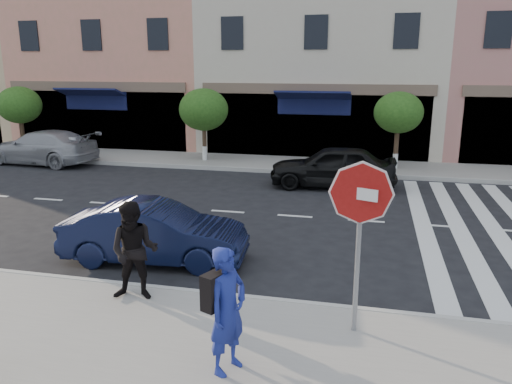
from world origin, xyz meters
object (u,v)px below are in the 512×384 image
(stop_sign, at_px, (360,211))
(car_far_left, at_px, (42,147))
(photographer, at_px, (228,310))
(walker, at_px, (134,251))
(car_near_mid, at_px, (155,233))
(car_far_mid, at_px, (333,166))

(stop_sign, bearing_deg, car_far_left, 160.64)
(photographer, distance_m, car_far_left, 17.59)
(walker, bearing_deg, photographer, -47.50)
(photographer, xyz_separation_m, walker, (-2.20, 1.71, 0.00))
(photographer, distance_m, car_near_mid, 4.65)
(photographer, xyz_separation_m, car_near_mid, (-2.75, 3.73, -0.38))
(car_near_mid, distance_m, car_far_left, 13.00)
(stop_sign, distance_m, car_far_left, 17.87)
(photographer, bearing_deg, car_far_left, 67.14)
(photographer, height_order, car_far_left, photographer)
(stop_sign, relative_size, car_far_left, 0.55)
(stop_sign, height_order, car_far_left, stop_sign)
(stop_sign, bearing_deg, car_near_mid, 172.70)
(photographer, xyz_separation_m, car_far_mid, (0.51, 11.42, -0.30))
(stop_sign, xyz_separation_m, car_near_mid, (-4.40, 2.30, -1.46))
(stop_sign, bearing_deg, photographer, -118.75)
(walker, xyz_separation_m, car_far_left, (-9.85, 11.10, -0.32))
(photographer, height_order, walker, walker)
(stop_sign, relative_size, car_near_mid, 0.68)
(stop_sign, bearing_deg, car_far_mid, 116.85)
(stop_sign, distance_m, car_near_mid, 5.17)
(stop_sign, bearing_deg, walker, -163.77)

